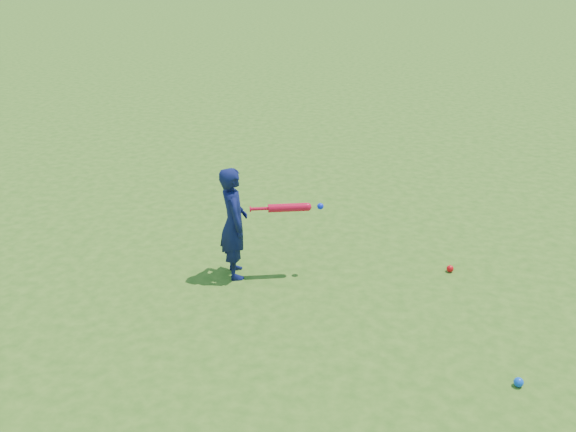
% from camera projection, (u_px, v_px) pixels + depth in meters
% --- Properties ---
extents(ground, '(80.00, 80.00, 0.00)m').
position_uv_depth(ground, '(156.00, 288.00, 5.85)').
color(ground, '#345E16').
rests_on(ground, ground).
extents(child, '(0.39, 0.46, 1.07)m').
position_uv_depth(child, '(234.00, 223.00, 5.87)').
color(child, '#0E1341').
rests_on(child, ground).
extents(ground_ball_red, '(0.07, 0.07, 0.07)m').
position_uv_depth(ground_ball_red, '(450.00, 269.00, 6.11)').
color(ground_ball_red, red).
rests_on(ground_ball_red, ground).
extents(ground_ball_blue, '(0.07, 0.07, 0.07)m').
position_uv_depth(ground_ball_blue, '(519.00, 382.00, 4.58)').
color(ground_ball_blue, blue).
rests_on(ground_ball_blue, ground).
extents(bat_swing, '(0.66, 0.24, 0.08)m').
position_uv_depth(bat_swing, '(291.00, 207.00, 5.82)').
color(bat_swing, red).
rests_on(bat_swing, ground).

